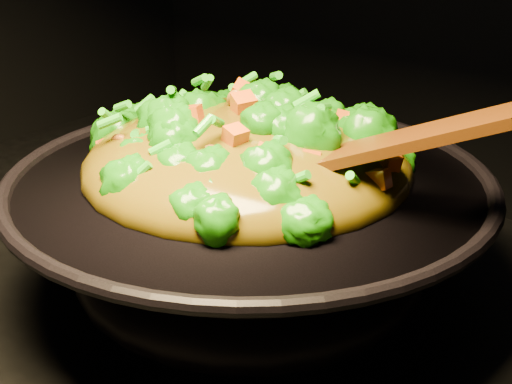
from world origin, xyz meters
The scene contains 4 objects.
wok centered at (0.00, 0.10, 0.96)m, with size 0.46×0.46×0.13m, color black, non-canonical shape.
stir_fry centered at (-0.02, 0.12, 1.08)m, with size 0.32×0.32×0.11m, color #1B7808, non-canonical shape.
spatula centered at (0.13, 0.12, 1.09)m, with size 0.36×0.05×0.01m, color #381104.
back_pot centered at (-0.04, 0.25, 0.95)m, with size 0.19×0.19×0.11m, color black.
Camera 1 is at (0.44, -0.43, 1.32)m, focal length 55.00 mm.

